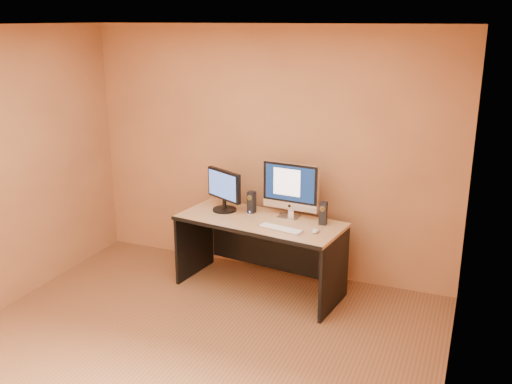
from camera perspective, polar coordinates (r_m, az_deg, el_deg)
floor at (r=4.81m, az=-7.72°, el=-16.56°), size 4.00×4.00×0.00m
walls at (r=4.24m, az=-8.41°, el=-1.75°), size 4.00×4.00×2.60m
ceiling at (r=4.02m, az=-9.23°, el=16.09°), size 4.00×4.00×0.00m
desk at (r=5.73m, az=0.38°, el=-6.34°), size 1.71×0.93×0.75m
imac at (r=5.59m, az=3.35°, el=0.19°), size 0.60×0.27×0.56m
second_monitor at (r=5.80m, az=-3.20°, el=0.14°), size 0.55×0.44×0.43m
speaker_left at (r=5.76m, az=-0.44°, el=-1.02°), size 0.08×0.08×0.22m
speaker_right at (r=5.48m, az=6.74°, el=-2.12°), size 0.07×0.08×0.22m
keyboard at (r=5.35m, az=2.46°, el=-3.67°), size 0.45×0.20×0.02m
mouse at (r=5.29m, az=5.97°, el=-3.88°), size 0.06×0.11×0.04m
cable_a at (r=5.72m, az=4.28°, el=-2.36°), size 0.05×0.22×0.01m
cable_b at (r=5.81m, az=3.12°, el=-2.01°), size 0.12×0.15×0.01m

